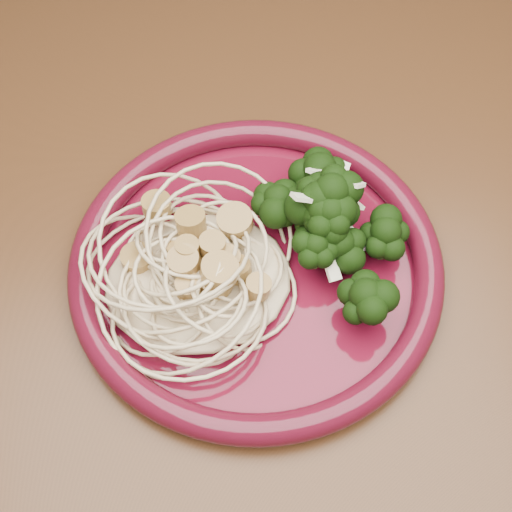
{
  "coord_description": "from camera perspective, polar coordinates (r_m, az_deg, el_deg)",
  "views": [
    {
      "loc": [
        -0.17,
        -0.23,
        1.19
      ],
      "look_at": [
        -0.11,
        0.03,
        0.77
      ],
      "focal_mm": 50.0,
      "sensor_mm": 36.0,
      "label": 1
    }
  ],
  "objects": [
    {
      "name": "dining_table",
      "position": [
        0.61,
        10.95,
        -6.15
      ],
      "size": [
        1.2,
        0.8,
        0.75
      ],
      "color": "#472814",
      "rests_on": "ground"
    },
    {
      "name": "dinner_plate",
      "position": [
        0.5,
        -0.0,
        -0.63
      ],
      "size": [
        0.3,
        0.3,
        0.02
      ],
      "rotation": [
        0.0,
        0.0,
        0.14
      ],
      "color": "#4F0919",
      "rests_on": "dining_table"
    },
    {
      "name": "spaghetti_pile",
      "position": [
        0.49,
        -4.71,
        -1.44
      ],
      "size": [
        0.14,
        0.13,
        0.03
      ],
      "primitive_type": "ellipsoid",
      "rotation": [
        0.0,
        0.0,
        0.14
      ],
      "color": "#CCB78C",
      "rests_on": "dinner_plate"
    },
    {
      "name": "scallop_cluster",
      "position": [
        0.46,
        -5.0,
        0.77
      ],
      "size": [
        0.13,
        0.13,
        0.04
      ],
      "primitive_type": null,
      "rotation": [
        0.0,
        0.0,
        0.14
      ],
      "color": "#A6803F",
      "rests_on": "spaghetti_pile"
    },
    {
      "name": "broccoli_pile",
      "position": [
        0.5,
        5.63,
        2.32
      ],
      "size": [
        0.1,
        0.15,
        0.05
      ],
      "primitive_type": "ellipsoid",
      "rotation": [
        0.0,
        0.0,
        0.14
      ],
      "color": "black",
      "rests_on": "dinner_plate"
    },
    {
      "name": "onion_garnish",
      "position": [
        0.48,
        5.92,
        4.35
      ],
      "size": [
        0.07,
        0.09,
        0.05
      ],
      "primitive_type": null,
      "rotation": [
        0.0,
        0.0,
        0.14
      ],
      "color": "#F1EFCA",
      "rests_on": "broccoli_pile"
    }
  ]
}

